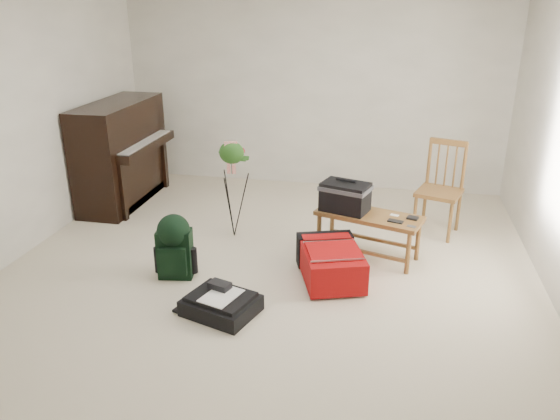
% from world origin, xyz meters
% --- Properties ---
extents(floor, '(5.00, 5.50, 0.01)m').
position_xyz_m(floor, '(0.00, 0.00, 0.00)').
color(floor, beige).
rests_on(floor, ground).
extents(wall_back, '(5.00, 0.04, 2.50)m').
position_xyz_m(wall_back, '(0.00, 2.75, 1.25)').
color(wall_back, white).
rests_on(wall_back, floor).
extents(wall_left, '(0.04, 5.50, 2.50)m').
position_xyz_m(wall_left, '(-2.50, 0.00, 1.25)').
color(wall_left, white).
rests_on(wall_left, floor).
extents(piano, '(0.71, 1.50, 1.25)m').
position_xyz_m(piano, '(-2.19, 1.60, 0.60)').
color(piano, black).
rests_on(piano, floor).
extents(bench, '(1.09, 0.69, 0.78)m').
position_xyz_m(bench, '(0.73, 0.59, 0.55)').
color(bench, brown).
rests_on(bench, floor).
extents(dining_chair, '(0.55, 0.55, 1.01)m').
position_xyz_m(dining_chair, '(1.60, 1.38, 0.49)').
color(dining_chair, brown).
rests_on(dining_chair, floor).
extents(red_suitcase, '(0.72, 0.89, 0.32)m').
position_xyz_m(red_suitcase, '(0.60, 0.12, 0.17)').
color(red_suitcase, '#AE1007').
rests_on(red_suitcase, floor).
extents(black_duffel, '(0.67, 0.60, 0.23)m').
position_xyz_m(black_duffel, '(-0.22, -0.68, 0.08)').
color(black_duffel, black).
rests_on(black_duffel, floor).
extents(green_backpack, '(0.33, 0.31, 0.61)m').
position_xyz_m(green_backpack, '(-0.81, -0.17, 0.34)').
color(green_backpack, black).
rests_on(green_backpack, floor).
extents(flower_stand, '(0.42, 0.42, 1.08)m').
position_xyz_m(flower_stand, '(-0.54, 0.83, 0.53)').
color(flower_stand, black).
rests_on(flower_stand, floor).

